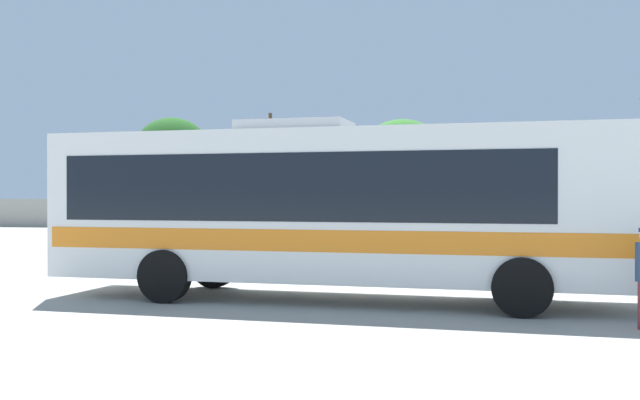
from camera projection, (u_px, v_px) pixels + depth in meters
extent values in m
plane|color=#A3A099|center=(409.00, 257.00, 25.05)|extent=(300.00, 300.00, 0.00)
cube|color=#9E998C|center=(434.00, 215.00, 44.39)|extent=(80.00, 0.30, 1.89)
cube|color=white|center=(337.00, 205.00, 14.75)|extent=(11.70, 3.33, 2.92)
cube|color=black|center=(309.00, 188.00, 14.90)|extent=(9.63, 3.22, 1.29)
cube|color=orange|center=(337.00, 237.00, 14.76)|extent=(11.48, 3.34, 0.41)
cube|color=#B2B2B2|center=(295.00, 127.00, 14.97)|extent=(2.29, 1.55, 0.24)
cylinder|color=black|center=(521.00, 273.00, 15.01)|extent=(1.06, 0.37, 1.04)
cylinder|color=black|center=(522.00, 287.00, 12.65)|extent=(1.06, 0.37, 1.04)
cylinder|color=black|center=(214.00, 265.00, 16.77)|extent=(1.06, 0.37, 1.04)
cylinder|color=black|center=(164.00, 276.00, 14.40)|extent=(1.06, 0.37, 1.04)
cube|color=red|center=(242.00, 220.00, 43.88)|extent=(4.11, 2.05, 0.67)
cube|color=black|center=(245.00, 210.00, 43.82)|extent=(2.30, 1.79, 0.55)
cylinder|color=black|center=(217.00, 226.00, 43.34)|extent=(0.65, 0.26, 0.64)
cylinder|color=black|center=(228.00, 225.00, 45.05)|extent=(0.65, 0.26, 0.64)
cylinder|color=black|center=(257.00, 226.00, 42.71)|extent=(0.65, 0.26, 0.64)
cylinder|color=black|center=(267.00, 225.00, 44.42)|extent=(0.65, 0.26, 0.64)
cube|color=maroon|center=(343.00, 221.00, 42.53)|extent=(4.53, 1.80, 0.64)
cube|color=black|center=(339.00, 211.00, 42.57)|extent=(2.49, 1.66, 0.52)
cylinder|color=black|center=(369.00, 226.00, 43.12)|extent=(0.64, 0.22, 0.64)
cylinder|color=black|center=(365.00, 227.00, 41.39)|extent=(0.64, 0.22, 0.64)
cylinder|color=black|center=(322.00, 226.00, 43.66)|extent=(0.64, 0.22, 0.64)
cylinder|color=black|center=(316.00, 227.00, 41.93)|extent=(0.64, 0.22, 0.64)
cube|color=black|center=(447.00, 222.00, 40.90)|extent=(4.20, 1.92, 0.65)
cube|color=black|center=(451.00, 211.00, 40.86)|extent=(2.33, 1.72, 0.53)
cylinder|color=black|center=(424.00, 228.00, 40.24)|extent=(0.65, 0.24, 0.64)
cylinder|color=black|center=(425.00, 227.00, 41.98)|extent=(0.65, 0.24, 0.64)
cylinder|color=black|center=(472.00, 229.00, 39.82)|extent=(0.65, 0.24, 0.64)
cylinder|color=black|center=(470.00, 227.00, 41.56)|extent=(0.65, 0.24, 0.64)
cube|color=black|center=(588.00, 223.00, 39.81)|extent=(4.57, 1.93, 0.62)
cube|color=black|center=(593.00, 212.00, 39.75)|extent=(2.53, 1.73, 0.51)
cylinder|color=black|center=(563.00, 229.00, 39.26)|extent=(0.65, 0.24, 0.64)
cylinder|color=black|center=(560.00, 228.00, 40.98)|extent=(0.65, 0.24, 0.64)
cylinder|color=black|center=(619.00, 230.00, 38.64)|extent=(0.65, 0.24, 0.64)
cylinder|color=black|center=(613.00, 228.00, 40.36)|extent=(0.65, 0.24, 0.64)
cylinder|color=#4C3823|center=(270.00, 170.00, 50.48)|extent=(0.24, 0.24, 7.78)
cube|color=#473321|center=(270.00, 122.00, 50.46)|extent=(1.78, 0.51, 0.12)
cylinder|color=brown|center=(172.00, 200.00, 50.11)|extent=(0.32, 0.32, 3.58)
ellipsoid|color=#23561E|center=(172.00, 149.00, 50.09)|extent=(4.95, 4.95, 4.21)
cylinder|color=brown|center=(350.00, 203.00, 49.67)|extent=(0.32, 0.32, 3.16)
ellipsoid|color=#23561E|center=(350.00, 162.00, 49.66)|extent=(3.57, 3.57, 3.04)
cylinder|color=brown|center=(402.00, 208.00, 46.84)|extent=(0.32, 0.32, 2.63)
ellipsoid|color=#38752D|center=(402.00, 157.00, 46.82)|extent=(5.60, 5.60, 4.76)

